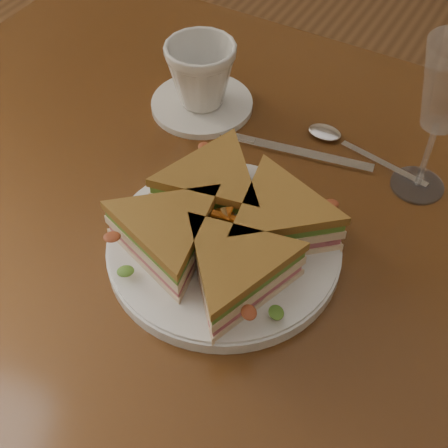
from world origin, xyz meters
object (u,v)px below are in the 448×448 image
object	(u,v)px
knife	(290,151)
saucer	(202,104)
plate	(224,248)
sandwich_wedges	(224,227)
spoon	(338,140)
coffee_cup	(201,74)
table	(264,259)
wine_glass	(448,91)

from	to	relation	value
knife	saucer	world-z (taller)	saucer
plate	sandwich_wedges	xyz separation A→B (m)	(-0.00, 0.00, 0.04)
spoon	knife	bearing A→B (deg)	-123.70
plate	coffee_cup	distance (m)	0.28
table	sandwich_wedges	bearing A→B (deg)	-99.69
sandwich_wedges	spoon	xyz separation A→B (m)	(0.04, 0.25, -0.04)
table	plate	distance (m)	0.14
plate	coffee_cup	size ratio (longest dim) A/B	2.71
spoon	saucer	xyz separation A→B (m)	(-0.21, -0.03, 0.00)
knife	saucer	bearing A→B (deg)	160.25
plate	spoon	size ratio (longest dim) A/B	1.50
plate	knife	xyz separation A→B (m)	(-0.01, 0.20, -0.01)
table	saucer	world-z (taller)	saucer
table	wine_glass	distance (m)	0.32
table	plate	bearing A→B (deg)	-99.69
plate	wine_glass	xyz separation A→B (m)	(0.16, 0.22, 0.14)
table	knife	world-z (taller)	knife
wine_glass	saucer	size ratio (longest dim) A/B	1.42
knife	sandwich_wedges	bearing A→B (deg)	-98.09
plate	wine_glass	bearing A→B (deg)	53.33
plate	coffee_cup	world-z (taller)	coffee_cup
spoon	coffee_cup	bearing A→B (deg)	-162.09
plate	wine_glass	distance (m)	0.31
table	coffee_cup	bearing A→B (deg)	142.48
saucer	coffee_cup	world-z (taller)	coffee_cup
sandwich_wedges	wine_glass	distance (m)	0.29
table	spoon	size ratio (longest dim) A/B	6.59
sandwich_wedges	wine_glass	world-z (taller)	wine_glass
sandwich_wedges	spoon	distance (m)	0.26
plate	wine_glass	size ratio (longest dim) A/B	1.30
knife	wine_glass	size ratio (longest dim) A/B	1.01
plate	saucer	world-z (taller)	plate
table	coffee_cup	size ratio (longest dim) A/B	11.88
plate	saucer	xyz separation A→B (m)	(-0.16, 0.22, -0.00)
spoon	wine_glass	bearing A→B (deg)	-2.63
spoon	wine_glass	size ratio (longest dim) A/B	0.86
sandwich_wedges	knife	world-z (taller)	sandwich_wedges
table	knife	size ratio (longest dim) A/B	5.62
spoon	wine_glass	xyz separation A→B (m)	(0.12, -0.03, 0.15)
wine_glass	coffee_cup	distance (m)	0.34
knife	coffee_cup	xyz separation A→B (m)	(-0.16, 0.02, 0.05)
table	sandwich_wedges	distance (m)	0.17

